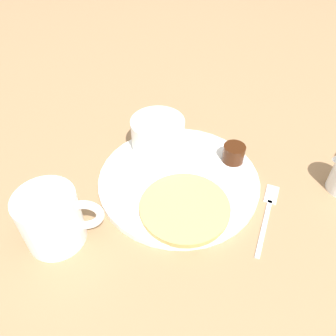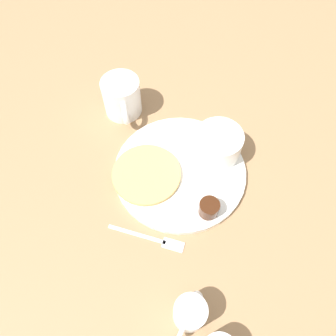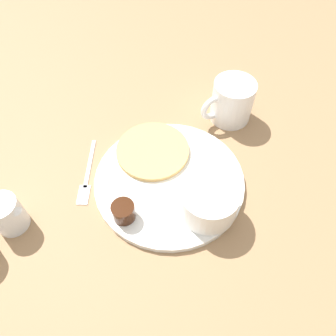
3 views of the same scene
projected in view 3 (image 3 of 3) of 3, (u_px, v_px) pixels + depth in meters
name	position (u px, v px, depth m)	size (l,w,h in m)	color
ground_plane	(169.00, 182.00, 0.61)	(4.00, 4.00, 0.00)	#93704C
plate	(169.00, 180.00, 0.60)	(0.27, 0.27, 0.01)	white
pancake_stack	(153.00, 150.00, 0.63)	(0.14, 0.14, 0.01)	tan
bowl	(209.00, 201.00, 0.53)	(0.10, 0.10, 0.06)	white
syrup_cup	(123.00, 211.00, 0.54)	(0.04, 0.04, 0.03)	#38190A
butter_ramekin	(208.00, 216.00, 0.53)	(0.04, 0.04, 0.04)	white
coffee_mug	(231.00, 101.00, 0.67)	(0.10, 0.10, 0.09)	white
creamer_pitcher_near	(6.00, 214.00, 0.53)	(0.08, 0.05, 0.07)	white
fork	(87.00, 178.00, 0.61)	(0.06, 0.15, 0.00)	silver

